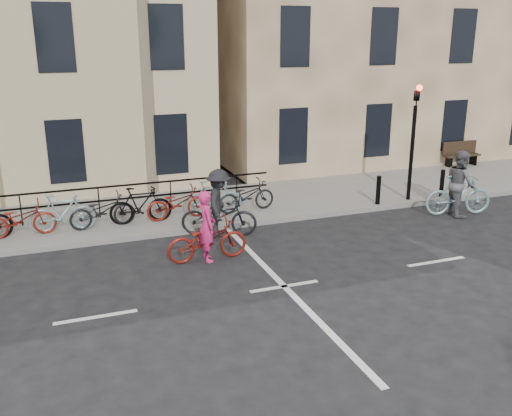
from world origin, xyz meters
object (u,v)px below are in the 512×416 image
object	(u,v)px
traffic_light	(414,128)
cyclist_dark	(219,210)
cyclist_grey	(459,189)
bench	(461,153)
cyclist_pink	(207,236)

from	to	relation	value
traffic_light	cyclist_dark	xyz separation A→B (m)	(-6.56, -0.66, -1.73)
cyclist_grey	bench	bearing A→B (deg)	-26.76
bench	cyclist_dark	world-z (taller)	cyclist_dark
traffic_light	cyclist_grey	xyz separation A→B (m)	(0.73, -1.48, -1.65)
cyclist_pink	cyclist_dark	distance (m)	1.81
traffic_light	bench	distance (m)	6.14
cyclist_grey	cyclist_dark	world-z (taller)	cyclist_grey
traffic_light	cyclist_dark	size ratio (longest dim) A/B	1.79
bench	cyclist_dark	xyz separation A→B (m)	(-11.36, -4.05, 0.05)
traffic_light	cyclist_grey	world-z (taller)	traffic_light
bench	cyclist_pink	bearing A→B (deg)	-154.97
traffic_light	cyclist_pink	bearing A→B (deg)	-162.75
traffic_light	cyclist_grey	distance (m)	2.33
bench	cyclist_dark	distance (m)	12.06
bench	cyclist_dark	size ratio (longest dim) A/B	0.74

